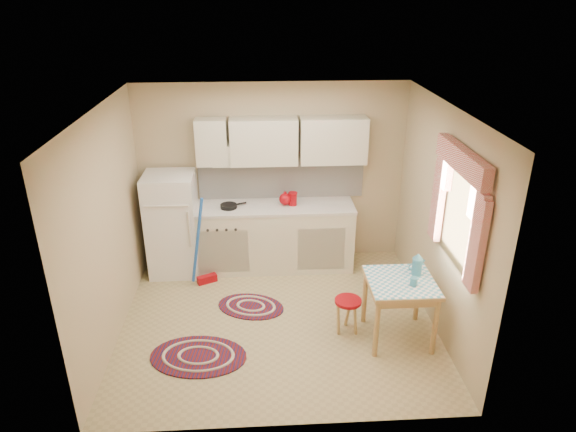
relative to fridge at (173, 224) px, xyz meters
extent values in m
plane|color=tan|center=(1.35, -1.25, -0.70)|extent=(3.60, 3.60, 0.00)
cube|color=silver|center=(1.35, -1.25, 1.80)|extent=(3.60, 3.20, 0.04)
cube|color=tan|center=(1.35, 0.35, 0.55)|extent=(3.60, 0.04, 2.50)
cube|color=tan|center=(1.35, -2.85, 0.55)|extent=(3.60, 0.04, 2.50)
cube|color=tan|center=(-0.45, -1.25, 0.55)|extent=(0.04, 3.20, 2.50)
cube|color=tan|center=(3.15, -1.25, 0.55)|extent=(0.04, 3.20, 2.50)
cube|color=white|center=(1.47, 0.34, 0.50)|extent=(2.25, 0.03, 0.55)
cube|color=beige|center=(1.47, 0.19, 1.07)|extent=(2.25, 0.33, 0.60)
cube|color=white|center=(3.13, -1.80, 0.85)|extent=(0.04, 0.85, 0.95)
cube|color=white|center=(0.00, 0.00, 0.00)|extent=(0.65, 0.60, 1.40)
cube|color=beige|center=(1.30, 0.05, -0.26)|extent=(2.25, 0.60, 0.88)
cube|color=silver|center=(1.30, 0.05, 0.20)|extent=(2.27, 0.62, 0.04)
cylinder|color=black|center=(0.76, 0.00, 0.24)|extent=(0.29, 0.29, 0.05)
cylinder|color=#97050E|center=(1.61, 0.05, 0.30)|extent=(0.14, 0.14, 0.16)
cube|color=tan|center=(2.66, -1.64, -0.34)|extent=(0.72, 0.72, 0.72)
cylinder|color=#97050E|center=(2.12, -1.51, -0.49)|extent=(0.37, 0.37, 0.42)
cylinder|color=teal|center=(2.76, -1.74, 0.07)|extent=(0.08, 0.08, 0.10)
camera|label=1|loc=(1.17, -6.28, 2.89)|focal=32.00mm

